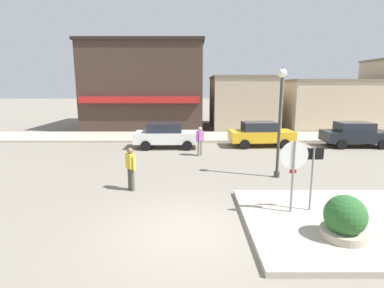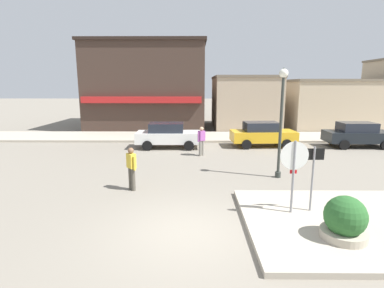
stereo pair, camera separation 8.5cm
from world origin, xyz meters
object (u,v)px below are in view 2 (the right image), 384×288
at_px(pedestrian_crossing_near, 202,140).
at_px(pedestrian_crossing_far, 131,167).
at_px(stop_sign, 294,168).
at_px(one_way_sign, 313,172).
at_px(parked_car_third, 358,134).
at_px(lamp_post, 282,107).
at_px(planter, 345,222).
at_px(parked_car_second, 262,134).
at_px(parked_car_nearest, 168,135).

height_order(pedestrian_crossing_near, pedestrian_crossing_far, same).
bearing_deg(stop_sign, one_way_sign, 12.43).
bearing_deg(parked_car_third, pedestrian_crossing_far, -147.49).
distance_m(lamp_post, parked_car_third, 9.52).
bearing_deg(planter, parked_car_third, 60.91).
relative_size(stop_sign, one_way_sign, 1.10).
distance_m(stop_sign, parked_car_third, 12.68).
height_order(stop_sign, parked_car_third, stop_sign).
height_order(planter, pedestrian_crossing_near, pedestrian_crossing_near).
xyz_separation_m(parked_car_third, pedestrian_crossing_far, (-12.56, -8.01, 0.06)).
relative_size(one_way_sign, lamp_post, 0.46).
relative_size(parked_car_second, parked_car_third, 1.02).
bearing_deg(lamp_post, parked_car_third, 43.68).
distance_m(one_way_sign, planter, 1.84).
relative_size(planter, pedestrian_crossing_near, 0.76).
distance_m(parked_car_nearest, parked_car_third, 11.88).
height_order(lamp_post, parked_car_second, lamp_post).
distance_m(one_way_sign, parked_car_third, 12.21).
bearing_deg(parked_car_second, planter, -93.01).
bearing_deg(planter, pedestrian_crossing_near, 109.42).
relative_size(parked_car_third, pedestrian_crossing_near, 2.49).
xyz_separation_m(planter, lamp_post, (-0.13, 5.41, 2.40)).
bearing_deg(stop_sign, parked_car_nearest, 114.32).
relative_size(planter, parked_car_nearest, 0.30).
bearing_deg(parked_car_nearest, pedestrian_crossing_far, -95.09).
distance_m(stop_sign, planter, 1.97).
relative_size(one_way_sign, planter, 1.71).
bearing_deg(stop_sign, parked_car_second, 82.15).
relative_size(stop_sign, pedestrian_crossing_near, 1.43).
distance_m(stop_sign, parked_car_nearest, 10.95).
bearing_deg(parked_car_nearest, lamp_post, -49.55).
distance_m(lamp_post, pedestrian_crossing_near, 5.46).
relative_size(one_way_sign, parked_car_third, 0.52).
height_order(one_way_sign, parked_car_third, one_way_sign).
xyz_separation_m(stop_sign, parked_car_third, (7.38, 10.29, -0.71)).
xyz_separation_m(parked_car_second, parked_car_third, (5.94, -0.14, 0.00)).
height_order(lamp_post, pedestrian_crossing_far, lamp_post).
bearing_deg(parked_car_nearest, planter, -65.18).
bearing_deg(planter, lamp_post, 91.41).
relative_size(planter, parked_car_second, 0.30).
relative_size(parked_car_second, pedestrian_crossing_near, 2.54).
height_order(stop_sign, pedestrian_crossing_near, stop_sign).
xyz_separation_m(stop_sign, parked_car_second, (1.44, 10.42, -0.71)).
distance_m(one_way_sign, pedestrian_crossing_near, 8.30).
height_order(parked_car_second, parked_car_third, same).
distance_m(lamp_post, pedestrian_crossing_far, 6.42).
distance_m(stop_sign, parked_car_second, 10.55).
height_order(parked_car_nearest, pedestrian_crossing_far, pedestrian_crossing_far).
relative_size(stop_sign, lamp_post, 0.51).
bearing_deg(lamp_post, parked_car_nearest, 130.45).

